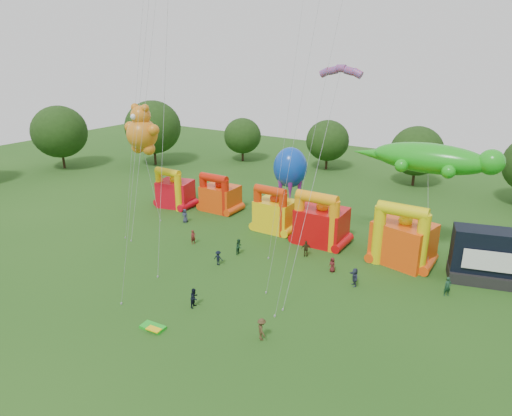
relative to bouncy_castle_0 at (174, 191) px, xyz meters
The scene contains 24 objects.
ground 32.15m from the bouncy_castle_0, 56.67° to the right, with size 160.00×160.00×0.00m, color #1E4914.
tree_ring 31.19m from the bouncy_castle_0, 57.86° to the right, with size 123.20×125.30×12.07m.
bouncy_castle_0 is the anchor object (origin of this frame).
bouncy_castle_1 6.65m from the bouncy_castle_0, 17.64° to the left, with size 4.79×3.88×5.41m.
bouncy_castle_2 16.36m from the bouncy_castle_0, ahead, with size 4.55×3.67×5.89m.
bouncy_castle_3 22.71m from the bouncy_castle_0, ahead, with size 5.52×4.49×6.40m.
bouncy_castle_4 32.00m from the bouncy_castle_0, ahead, with size 6.37×5.53×6.83m.
stage_trailer 40.73m from the bouncy_castle_0, ahead, with size 8.79×5.16×5.28m.
teddy_bear_kite 9.06m from the bouncy_castle_0, 91.31° to the right, with size 5.63×3.90×14.80m.
gecko_kite 33.88m from the bouncy_castle_0, ahead, with size 15.10×7.09×12.24m.
octopus_kite 18.16m from the bouncy_castle_0, ahead, with size 7.09×6.32×9.91m.
parafoil_kites 17.38m from the bouncy_castle_0, 45.31° to the right, with size 27.28×14.91×32.86m.
diamond_kites 25.26m from the bouncy_castle_0, 31.81° to the right, with size 25.85×21.38×41.75m.
folded_kite_bundle 30.05m from the bouncy_castle_0, 51.22° to the right, with size 2.07×1.22×0.31m.
spectator_0 6.83m from the bouncy_castle_0, 36.91° to the right, with size 0.88×0.57×1.80m, color #2A2F46.
spectator_1 13.85m from the bouncy_castle_0, 39.27° to the right, with size 0.61×0.40×1.68m, color maroon.
spectator_2 18.54m from the bouncy_castle_0, 26.04° to the right, with size 0.85×0.66×1.74m, color #173B22.
spectator_3 19.96m from the bouncy_castle_0, 35.05° to the right, with size 1.02×0.58×1.57m, color black.
spectator_4 23.53m from the bouncy_castle_0, 11.70° to the right, with size 1.05×0.44×1.80m, color #362E15.
spectator_5 30.80m from the bouncy_castle_0, 15.07° to the right, with size 1.67×0.53×1.80m, color #2B3248.
spectator_6 27.63m from the bouncy_castle_0, 13.68° to the right, with size 0.75×0.49×1.53m, color #511718.
spectator_7 37.84m from the bouncy_castle_0, ahead, with size 0.67×0.44×1.83m, color #173924.
spectator_8 27.20m from the bouncy_castle_0, 44.35° to the right, with size 0.86×0.67×1.76m, color black.
spectator_9 33.39m from the bouncy_castle_0, 36.53° to the right, with size 1.18×0.68×1.83m, color #42301A.
Camera 1 is at (24.84, -18.34, 21.29)m, focal length 32.00 mm.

